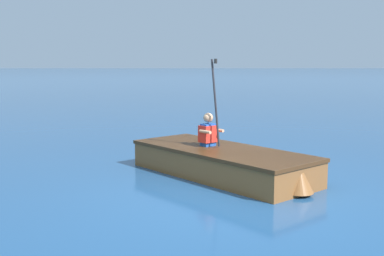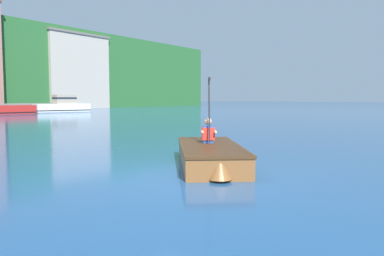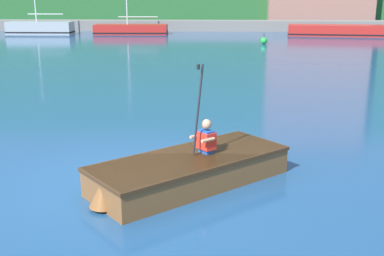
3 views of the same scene
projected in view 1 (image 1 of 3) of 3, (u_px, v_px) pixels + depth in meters
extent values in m
plane|color=navy|center=(228.00, 197.00, 6.90)|extent=(300.00, 300.00, 0.00)
cube|color=brown|center=(221.00, 162.00, 8.19)|extent=(3.37, 3.15, 0.47)
cube|color=#482C16|center=(221.00, 150.00, 8.16)|extent=(3.42, 3.21, 0.06)
cube|color=#482C16|center=(221.00, 151.00, 8.16)|extent=(2.86, 2.67, 0.02)
cone|color=brown|center=(299.00, 178.00, 6.97)|extent=(0.62, 0.62, 0.43)
cube|color=brown|center=(211.00, 149.00, 8.35)|extent=(0.91, 1.01, 0.03)
cube|color=#1E4CA5|center=(208.00, 135.00, 8.38)|extent=(0.28, 0.29, 0.39)
cube|color=red|center=(208.00, 134.00, 8.38)|extent=(0.35, 0.36, 0.29)
sphere|color=tan|center=(208.00, 118.00, 8.34)|extent=(0.17, 0.17, 0.17)
cylinder|color=tan|center=(205.00, 132.00, 8.20)|extent=(0.23, 0.21, 0.06)
cylinder|color=tan|center=(218.00, 130.00, 8.40)|extent=(0.23, 0.21, 0.06)
cylinder|color=#232328|center=(215.00, 103.00, 8.17)|extent=(0.19, 0.17, 1.48)
cylinder|color=black|center=(216.00, 61.00, 8.07)|extent=(0.05, 0.05, 0.08)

